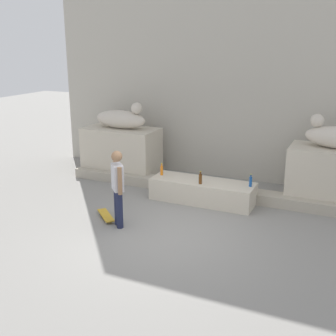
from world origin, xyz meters
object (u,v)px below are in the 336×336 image
at_px(skater, 118,185).
at_px(bottle_blue, 251,181).
at_px(statue_reclining_left, 122,119).
at_px(bottle_orange, 162,170).
at_px(skateboard, 106,215).
at_px(bottle_brown, 200,179).

relative_size(skater, bottle_blue, 5.45).
xyz_separation_m(statue_reclining_left, skater, (1.79, -3.24, -0.77)).
bearing_deg(bottle_orange, skateboard, -104.76).
bearing_deg(statue_reclining_left, bottle_orange, -30.10).
distance_m(skater, bottle_orange, 2.15).
bearing_deg(skater, statue_reclining_left, 165.72).
distance_m(skateboard, bottle_blue, 3.45).
xyz_separation_m(statue_reclining_left, bottle_brown, (2.94, -1.35, -1.02)).
distance_m(skater, bottle_brown, 2.22).
xyz_separation_m(skateboard, bottle_brown, (1.64, 1.64, 0.61)).
xyz_separation_m(skater, skateboard, (-0.49, 0.24, -0.86)).
bearing_deg(bottle_brown, bottle_orange, 167.77).
distance_m(skater, skateboard, 1.02).
bearing_deg(skater, bottle_brown, 105.37).
relative_size(skateboard, bottle_blue, 2.36).
bearing_deg(bottle_blue, bottle_orange, -178.60).
relative_size(bottle_blue, bottle_orange, 0.98).
bearing_deg(bottle_orange, bottle_blue, 1.40).
bearing_deg(skateboard, bottle_blue, 77.79).
distance_m(skateboard, bottle_orange, 2.05).
height_order(statue_reclining_left, bottle_brown, statue_reclining_left).
bearing_deg(bottle_blue, skateboard, -145.05).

